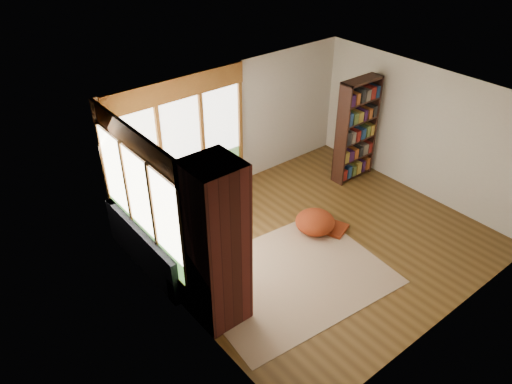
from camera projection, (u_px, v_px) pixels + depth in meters
floor at (318, 240)px, 8.96m from camera, size 5.50×5.50×0.00m
ceiling at (329, 105)px, 7.55m from camera, size 5.50×5.50×0.00m
wall_back at (233, 127)px, 9.89m from camera, size 5.50×0.04×2.60m
wall_front at (458, 254)px, 6.62m from camera, size 5.50×0.04×2.60m
wall_left at (181, 244)px, 6.81m from camera, size 0.04×5.00×2.60m
wall_right at (423, 132)px, 9.70m from camera, size 0.04×5.00×2.60m
windows_back at (182, 143)px, 9.21m from camera, size 2.82×0.10×1.90m
windows_left at (141, 201)px, 7.58m from camera, size 0.10×2.62×1.90m
roller_blind at (114, 157)px, 7.92m from camera, size 0.03×0.72×0.90m
brick_chimney at (216, 246)px, 6.76m from camera, size 0.70×0.70×2.60m
sectional_sofa at (173, 223)px, 8.88m from camera, size 2.20×2.20×0.80m
area_rug at (291, 277)px, 8.13m from camera, size 3.24×2.59×0.01m
bookshelf at (357, 130)px, 10.24m from camera, size 0.94×0.31×2.19m
pouf at (315, 222)px, 9.07m from camera, size 0.95×0.95×0.39m
dog_tan at (187, 189)px, 8.90m from camera, size 1.06×1.01×0.52m
dog_brindle at (182, 216)px, 8.33m from camera, size 0.51×0.74×0.38m
throw_pillows at (174, 198)px, 8.70m from camera, size 1.98×1.68×0.45m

